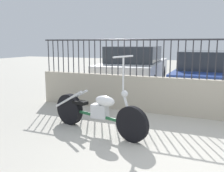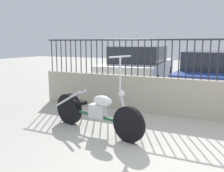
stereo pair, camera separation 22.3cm
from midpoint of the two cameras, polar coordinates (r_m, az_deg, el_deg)
name	(u,v)px [view 2 (the right image)]	position (r m, az deg, el deg)	size (l,w,h in m)	color
ground_plane	(189,168)	(3.55, 19.09, -17.27)	(40.00, 40.00, 0.00)	#B7B2A5
low_wall	(207,100)	(5.58, 21.99, -2.97)	(8.10, 0.18, 0.83)	#B2A893
fence_railing	(210,54)	(5.46, 22.63, 6.80)	(8.10, 0.04, 0.84)	#2D2D33
motorcycle_green	(92,111)	(4.55, -3.29, -5.69)	(2.04, 0.77, 1.39)	black
car_white	(140,67)	(9.05, 7.17, 4.36)	(2.18, 4.73, 1.46)	black
car_blue	(213,73)	(8.27, 22.88, 2.77)	(1.77, 4.59, 1.34)	black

